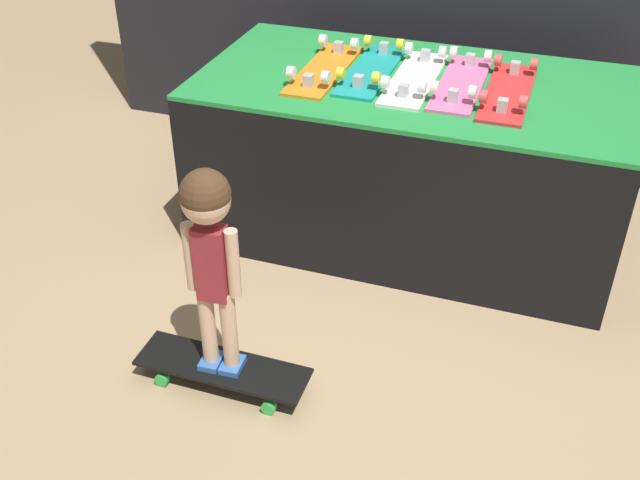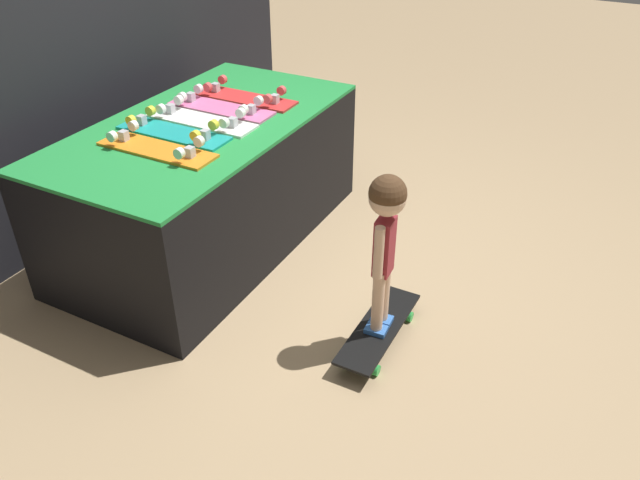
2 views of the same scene
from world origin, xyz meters
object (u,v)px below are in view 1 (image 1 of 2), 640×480
skateboard_orange_on_rack (324,68)px  skateboard_pink_on_rack (461,81)px  skateboard_teal_on_rack (372,68)px  skateboard_white_on_rack (415,77)px  child (209,237)px  skateboard_on_floor (223,369)px  skateboard_red_on_rack (508,90)px

skateboard_orange_on_rack → skateboard_pink_on_rack: bearing=3.9°
skateboard_teal_on_rack → skateboard_white_on_rack: size_ratio=1.00×
skateboard_orange_on_rack → child: 1.23m
skateboard_white_on_rack → skateboard_on_floor: (-0.38, -1.25, -0.70)m
skateboard_pink_on_rack → child: child is taller
skateboard_orange_on_rack → skateboard_white_on_rack: 0.40m
skateboard_teal_on_rack → skateboard_white_on_rack: 0.20m
skateboard_teal_on_rack → skateboard_on_floor: (-0.18, -1.29, -0.70)m
skateboard_orange_on_rack → child: (0.02, -1.23, -0.12)m
skateboard_white_on_rack → skateboard_pink_on_rack: size_ratio=1.00×
skateboard_orange_on_rack → skateboard_red_on_rack: 0.81m
skateboard_teal_on_rack → skateboard_on_floor: skateboard_teal_on_rack is taller
skateboard_on_floor → child: bearing=-135.0°
skateboard_teal_on_rack → skateboard_white_on_rack: same height
skateboard_red_on_rack → skateboard_on_floor: bearing=-122.4°
skateboard_orange_on_rack → skateboard_teal_on_rack: size_ratio=1.00×
skateboard_red_on_rack → child: size_ratio=0.78×
skateboard_white_on_rack → skateboard_pink_on_rack: (0.20, 0.01, 0.00)m
skateboard_red_on_rack → skateboard_on_floor: (-0.78, -1.24, -0.70)m
skateboard_teal_on_rack → child: size_ratio=0.78×
skateboard_pink_on_rack → skateboard_red_on_rack: bearing=-8.7°
skateboard_red_on_rack → child: 1.47m
skateboard_white_on_rack → child: 1.32m
skateboard_teal_on_rack → child: 1.30m
skateboard_on_floor → child: child is taller
skateboard_on_floor → child: size_ratio=0.80×
skateboard_teal_on_rack → skateboard_red_on_rack: (0.60, -0.05, 0.00)m
skateboard_white_on_rack → skateboard_red_on_rack: size_ratio=1.00×
skateboard_orange_on_rack → child: bearing=-89.0°
skateboard_red_on_rack → skateboard_on_floor: 1.63m
skateboard_pink_on_rack → skateboard_on_floor: bearing=-114.7°
child → skateboard_red_on_rack: bearing=53.8°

